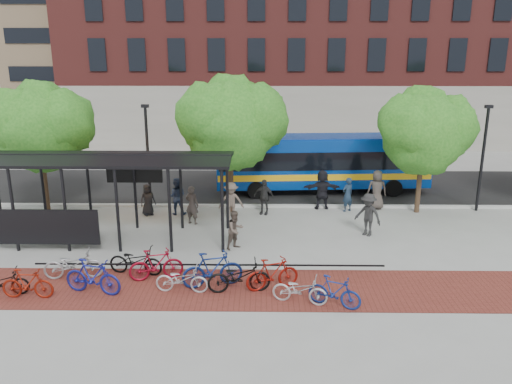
{
  "coord_description": "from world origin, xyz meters",
  "views": [
    {
      "loc": [
        -1.45,
        -19.85,
        7.46
      ],
      "look_at": [
        -1.76,
        1.07,
        1.6
      ],
      "focal_mm": 35.0,
      "sensor_mm": 36.0,
      "label": 1
    }
  ],
  "objects_px": {
    "pedestrian_6": "(377,190)",
    "bike_4": "(136,261)",
    "tree_b": "(232,120)",
    "bike_6": "(182,279)",
    "bike_1": "(27,284)",
    "bike_9": "(272,274)",
    "bike_11": "(334,292)",
    "pedestrian_5": "(322,189)",
    "pedestrian_0": "(148,200)",
    "bike_5": "(156,265)",
    "pedestrian_3": "(231,201)",
    "tree_c": "(426,129)",
    "pedestrian_1": "(192,205)",
    "bus_shelter": "(96,168)",
    "bike_10": "(300,290)",
    "bus": "(322,160)",
    "bike_0": "(1,283)",
    "lamp_post_left": "(148,154)",
    "bike_7": "(212,269)",
    "tree_a": "(41,124)",
    "pedestrian_9": "(368,215)",
    "lamp_post_right": "(483,155)",
    "pedestrian_7": "(348,195)",
    "bike_3": "(93,277)",
    "pedestrian_2": "(177,196)",
    "bike_2": "(73,264)",
    "pedestrian_4": "(264,197)"
  },
  "relations": [
    {
      "from": "bus_shelter",
      "to": "lamp_post_left",
      "type": "height_order",
      "value": "lamp_post_left"
    },
    {
      "from": "bike_1",
      "to": "bike_9",
      "type": "height_order",
      "value": "bike_9"
    },
    {
      "from": "bike_9",
      "to": "pedestrian_7",
      "type": "relative_size",
      "value": 1.07
    },
    {
      "from": "bike_0",
      "to": "pedestrian_6",
      "type": "distance_m",
      "value": 16.74
    },
    {
      "from": "bike_0",
      "to": "pedestrian_1",
      "type": "bearing_deg",
      "value": -48.49
    },
    {
      "from": "bike_4",
      "to": "pedestrian_4",
      "type": "relative_size",
      "value": 1.13
    },
    {
      "from": "bus",
      "to": "bike_0",
      "type": "distance_m",
      "value": 17.09
    },
    {
      "from": "pedestrian_2",
      "to": "bike_7",
      "type": "bearing_deg",
      "value": 102.27
    },
    {
      "from": "bike_6",
      "to": "bike_3",
      "type": "bearing_deg",
      "value": 97.18
    },
    {
      "from": "pedestrian_0",
      "to": "bike_5",
      "type": "bearing_deg",
      "value": -110.79
    },
    {
      "from": "bus_shelter",
      "to": "bike_9",
      "type": "xyz_separation_m",
      "value": [
        6.99,
        -4.51,
        -2.46
      ]
    },
    {
      "from": "bike_4",
      "to": "pedestrian_5",
      "type": "bearing_deg",
      "value": -34.21
    },
    {
      "from": "bike_1",
      "to": "bike_5",
      "type": "distance_m",
      "value": 4.01
    },
    {
      "from": "tree_a",
      "to": "pedestrian_2",
      "type": "bearing_deg",
      "value": -5.06
    },
    {
      "from": "tree_a",
      "to": "bike_2",
      "type": "xyz_separation_m",
      "value": [
        4.0,
        -7.63,
        -3.72
      ]
    },
    {
      "from": "pedestrian_1",
      "to": "bus_shelter",
      "type": "bearing_deg",
      "value": 50.31
    },
    {
      "from": "bike_11",
      "to": "pedestrian_1",
      "type": "bearing_deg",
      "value": 59.61
    },
    {
      "from": "tree_c",
      "to": "pedestrian_1",
      "type": "relative_size",
      "value": 3.35
    },
    {
      "from": "bike_5",
      "to": "pedestrian_3",
      "type": "distance_m",
      "value": 6.67
    },
    {
      "from": "tree_b",
      "to": "bike_6",
      "type": "xyz_separation_m",
      "value": [
        -1.15,
        -8.6,
        -4.01
      ]
    },
    {
      "from": "bike_4",
      "to": "bike_10",
      "type": "relative_size",
      "value": 1.11
    },
    {
      "from": "bike_10",
      "to": "pedestrian_9",
      "type": "height_order",
      "value": "pedestrian_9"
    },
    {
      "from": "tree_a",
      "to": "bus",
      "type": "bearing_deg",
      "value": 14.92
    },
    {
      "from": "bike_0",
      "to": "bike_2",
      "type": "distance_m",
      "value": 2.23
    },
    {
      "from": "bike_11",
      "to": "pedestrian_5",
      "type": "height_order",
      "value": "pedestrian_5"
    },
    {
      "from": "bike_10",
      "to": "pedestrian_6",
      "type": "xyz_separation_m",
      "value": [
        4.44,
        9.72,
        0.52
      ]
    },
    {
      "from": "lamp_post_right",
      "to": "pedestrian_7",
      "type": "bearing_deg",
      "value": -178.06
    },
    {
      "from": "lamp_post_left",
      "to": "pedestrian_7",
      "type": "bearing_deg",
      "value": -1.28
    },
    {
      "from": "bus",
      "to": "pedestrian_9",
      "type": "distance_m",
      "value": 7.09
    },
    {
      "from": "bike_5",
      "to": "pedestrian_6",
      "type": "relative_size",
      "value": 0.94
    },
    {
      "from": "pedestrian_2",
      "to": "tree_b",
      "type": "bearing_deg",
      "value": -173.57
    },
    {
      "from": "tree_a",
      "to": "pedestrian_3",
      "type": "relative_size",
      "value": 3.45
    },
    {
      "from": "tree_a",
      "to": "pedestrian_5",
      "type": "bearing_deg",
      "value": 1.93
    },
    {
      "from": "bike_7",
      "to": "bike_9",
      "type": "distance_m",
      "value": 1.97
    },
    {
      "from": "tree_a",
      "to": "bike_0",
      "type": "height_order",
      "value": "tree_a"
    },
    {
      "from": "tree_c",
      "to": "bike_5",
      "type": "bearing_deg",
      "value": -145.42
    },
    {
      "from": "lamp_post_right",
      "to": "pedestrian_3",
      "type": "distance_m",
      "value": 12.17
    },
    {
      "from": "bus_shelter",
      "to": "tree_b",
      "type": "distance_m",
      "value": 6.64
    },
    {
      "from": "pedestrian_0",
      "to": "pedestrian_1",
      "type": "bearing_deg",
      "value": -63.86
    },
    {
      "from": "lamp_post_left",
      "to": "pedestrian_6",
      "type": "distance_m",
      "value": 11.27
    },
    {
      "from": "bike_10",
      "to": "pedestrian_6",
      "type": "height_order",
      "value": "pedestrian_6"
    },
    {
      "from": "lamp_post_left",
      "to": "pedestrian_9",
      "type": "height_order",
      "value": "lamp_post_left"
    },
    {
      "from": "lamp_post_right",
      "to": "bike_5",
      "type": "bearing_deg",
      "value": -150.56
    },
    {
      "from": "bike_5",
      "to": "pedestrian_0",
      "type": "height_order",
      "value": "pedestrian_0"
    },
    {
      "from": "pedestrian_3",
      "to": "pedestrian_6",
      "type": "height_order",
      "value": "pedestrian_6"
    },
    {
      "from": "pedestrian_6",
      "to": "bike_4",
      "type": "bearing_deg",
      "value": 39.55
    },
    {
      "from": "tree_b",
      "to": "lamp_post_left",
      "type": "relative_size",
      "value": 1.26
    },
    {
      "from": "pedestrian_9",
      "to": "bike_5",
      "type": "bearing_deg",
      "value": -110.97
    },
    {
      "from": "bike_6",
      "to": "bike_5",
      "type": "bearing_deg",
      "value": 52.28
    },
    {
      "from": "bike_10",
      "to": "bus",
      "type": "bearing_deg",
      "value": 5.46
    }
  ]
}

